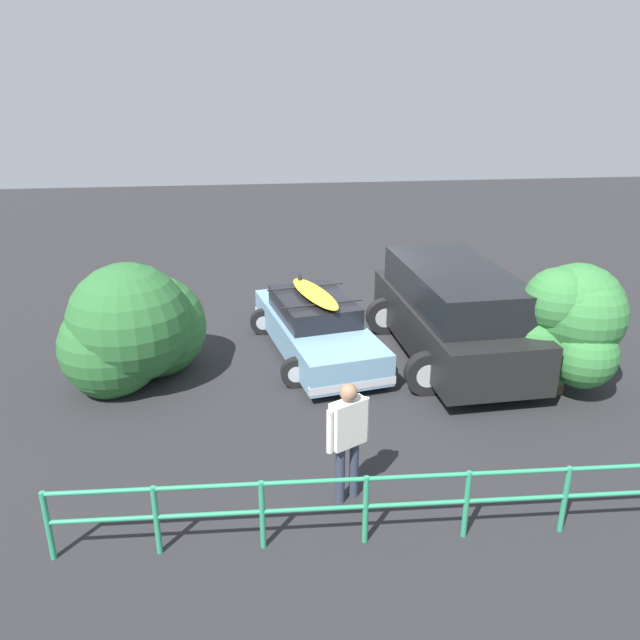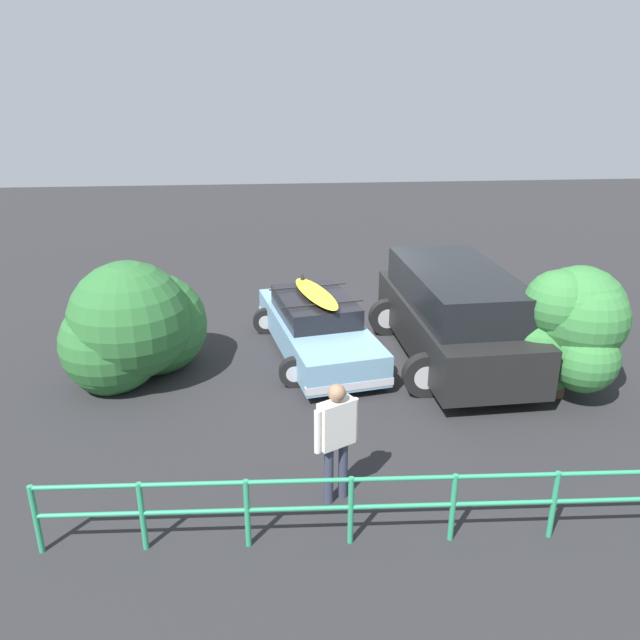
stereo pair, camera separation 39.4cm
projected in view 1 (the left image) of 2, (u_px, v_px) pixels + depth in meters
The scene contains 7 objects.
ground_plane at pixel (348, 341), 13.45m from camera, with size 44.00×44.00×0.02m, color #28282B.
sedan_car at pixel (316, 327), 12.70m from camera, with size 2.64×4.56×1.44m.
suv_car at pixel (452, 312), 12.34m from camera, with size 2.89×5.08×1.87m.
person_bystander at pixel (348, 432), 8.02m from camera, with size 0.60×0.40×1.71m.
railing_fence at pixel (417, 497), 7.43m from camera, with size 8.67×0.48×0.93m.
bush_near_left at pixel (134, 332), 11.41m from camera, with size 2.56×2.73×2.41m.
bush_near_right at pixel (564, 326), 10.98m from camera, with size 2.23×2.18×2.42m.
Camera 1 is at (2.16, 12.20, 5.26)m, focal length 35.00 mm.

